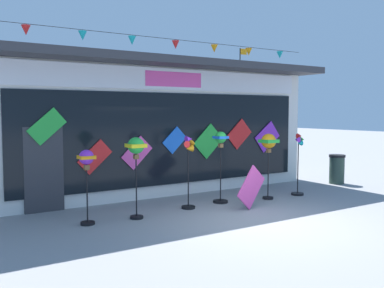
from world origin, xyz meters
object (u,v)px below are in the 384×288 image
wind_spinner_right (269,145)px  wind_spinner_far_right (299,160)px  trash_bin (337,169)px  display_kite_on_ground (251,187)px  kite_shop_building (131,125)px  wind_spinner_far_left (87,166)px  wind_spinner_center_right (221,152)px  wind_spinner_left (136,152)px  wind_spinner_center_left (189,161)px

wind_spinner_right → wind_spinner_far_right: 1.18m
trash_bin → display_kite_on_ground: (-4.70, -1.24, 0.04)m
kite_shop_building → wind_spinner_far_left: size_ratio=6.44×
kite_shop_building → wind_spinner_right: kite_shop_building is taller
kite_shop_building → wind_spinner_center_right: size_ratio=5.48×
wind_spinner_left → wind_spinner_center_right: bearing=7.4°
wind_spinner_left → wind_spinner_center_right: (2.53, 0.33, -0.15)m
wind_spinner_far_left → display_kite_on_ground: 3.98m
wind_spinner_far_left → wind_spinner_center_right: wind_spinner_center_right is taller
wind_spinner_far_right → trash_bin: wind_spinner_far_right is taller
kite_shop_building → wind_spinner_far_right: (3.03, -4.54, -0.90)m
wind_spinner_left → display_kite_on_ground: bearing=-11.8°
kite_shop_building → trash_bin: (5.54, -3.84, -1.42)m
wind_spinner_center_left → wind_spinner_right: size_ratio=1.00×
kite_shop_building → wind_spinner_right: bearing=-66.6°
wind_spinner_left → wind_spinner_center_right: 2.55m
display_kite_on_ground → trash_bin: bearing=14.8°
wind_spinner_far_right → display_kite_on_ground: 2.30m
wind_spinner_far_left → wind_spinner_center_right: 3.61m
kite_shop_building → wind_spinner_far_left: (-3.01, -4.41, -0.68)m
wind_spinner_center_left → trash_bin: bearing=4.4°
display_kite_on_ground → kite_shop_building: bearing=99.5°
wind_spinner_far_left → trash_bin: size_ratio=1.65×
wind_spinner_center_right → display_kite_on_ground: wind_spinner_center_right is taller
wind_spinner_left → trash_bin: 7.58m
display_kite_on_ground → wind_spinner_center_right: bearing=105.7°
wind_spinner_far_left → wind_spinner_left: size_ratio=0.87×
wind_spinner_center_right → wind_spinner_center_left: bearing=-172.6°
kite_shop_building → wind_spinner_far_left: bearing=-124.4°
wind_spinner_far_left → wind_spinner_far_right: wind_spinner_far_right is taller
wind_spinner_left → wind_spinner_right: (3.88, 0.01, -0.01)m
kite_shop_building → wind_spinner_left: 4.91m
wind_spinner_right → display_kite_on_ground: bearing=-151.6°
trash_bin → wind_spinner_center_right: bearing=-176.2°
wind_spinner_left → wind_spinner_center_right: wind_spinner_center_right is taller
wind_spinner_center_right → wind_spinner_far_right: size_ratio=1.06×
kite_shop_building → wind_spinner_center_right: kite_shop_building is taller
wind_spinner_center_left → display_kite_on_ground: size_ratio=1.84×
wind_spinner_center_right → display_kite_on_ground: bearing=-74.3°
wind_spinner_left → trash_bin: bearing=5.0°
wind_spinner_far_left → wind_spinner_right: (4.95, -0.08, 0.24)m
wind_spinner_left → trash_bin: (7.48, 0.66, -0.99)m
wind_spinner_center_left → wind_spinner_far_right: bearing=-3.8°
wind_spinner_far_right → trash_bin: bearing=15.6°
wind_spinner_center_right → wind_spinner_left: bearing=-172.6°
wind_spinner_left → wind_spinner_center_left: (1.48, 0.19, -0.32)m
trash_bin → display_kite_on_ground: bearing=-165.2°
wind_spinner_center_right → display_kite_on_ground: 1.24m
wind_spinner_center_right → wind_spinner_far_right: (2.44, -0.37, -0.32)m
wind_spinner_far_left → display_kite_on_ground: wind_spinner_far_left is taller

